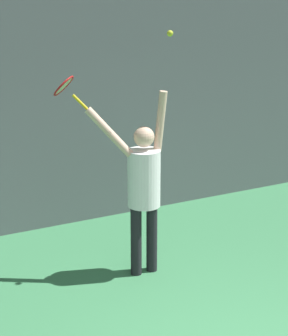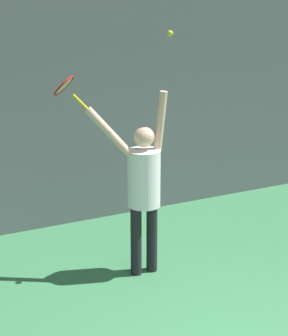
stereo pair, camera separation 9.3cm
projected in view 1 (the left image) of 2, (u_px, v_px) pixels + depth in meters
The scene contains 4 objects.
back_wall at pixel (73, 46), 8.07m from camera, with size 18.00×0.10×5.00m.
tennis_player at pixel (143, 183), 6.94m from camera, with size 0.88×0.55×2.17m.
tennis_racket at pixel (65, 87), 6.69m from camera, with size 0.41×0.38×0.38m.
tennis_ball at pixel (170, 33), 6.45m from camera, with size 0.07×0.07×0.07m.
Camera 1 is at (-2.89, -3.13, 3.37)m, focal length 65.00 mm.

